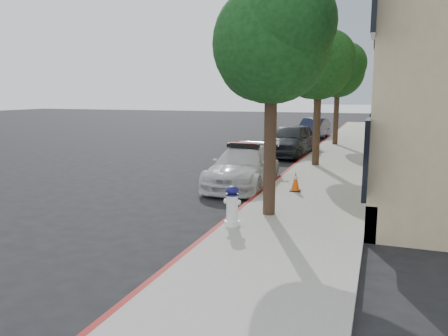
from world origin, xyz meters
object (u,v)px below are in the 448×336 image
at_px(police_car, 243,166).
at_px(parked_car_far, 313,129).
at_px(parked_car_mid, 291,140).
at_px(fire_hydrant, 232,206).
at_px(traffic_cone, 296,181).

height_order(police_car, parked_car_far, police_car).
xyz_separation_m(police_car, parked_car_mid, (0.10, 7.67, 0.14)).
bearing_deg(fire_hydrant, traffic_cone, 83.50).
xyz_separation_m(parked_car_mid, parked_car_far, (-0.18, 8.74, -0.10)).
relative_size(parked_car_far, fire_hydrant, 4.63).
relative_size(fire_hydrant, traffic_cone, 1.49).
bearing_deg(fire_hydrant, parked_car_far, 96.92).
xyz_separation_m(parked_car_far, traffic_cone, (2.02, -17.28, -0.25)).
distance_m(police_car, fire_hydrant, 5.01).
distance_m(police_car, parked_car_mid, 7.68).
relative_size(parked_car_mid, fire_hydrant, 5.14).
height_order(parked_car_far, traffic_cone, parked_car_far).
distance_m(parked_car_mid, parked_car_far, 8.74).
distance_m(parked_car_mid, fire_hydrant, 12.58).
bearing_deg(traffic_cone, parked_car_mid, 102.17).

